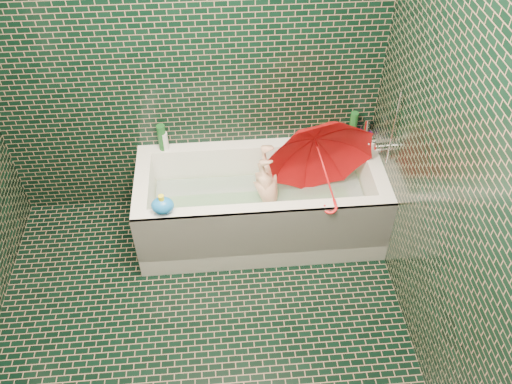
{
  "coord_description": "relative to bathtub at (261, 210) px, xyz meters",
  "views": [
    {
      "loc": [
        0.19,
        -1.68,
        3.0
      ],
      "look_at": [
        0.4,
        0.82,
        0.57
      ],
      "focal_mm": 38.0,
      "sensor_mm": 36.0,
      "label": 1
    }
  ],
  "objects": [
    {
      "name": "bottle_left_short",
      "position": [
        -0.65,
        0.34,
        0.41
      ],
      "size": [
        0.05,
        0.05,
        0.14
      ],
      "primitive_type": "cylinder",
      "rotation": [
        0.0,
        0.0,
        -0.04
      ],
      "color": "white",
      "rests_on": "bathtub"
    },
    {
      "name": "soap_bottle_c",
      "position": [
        0.72,
        0.31,
        0.34
      ],
      "size": [
        0.16,
        0.16,
        0.16
      ],
      "primitive_type": "imported",
      "rotation": [
        0.0,
        0.0,
        0.34
      ],
      "color": "#164D1E",
      "rests_on": "bathtub"
    },
    {
      "name": "child",
      "position": [
        0.07,
        0.02,
        0.1
      ],
      "size": [
        0.85,
        0.47,
        0.26
      ],
      "primitive_type": "imported",
      "rotation": [
        -1.48,
        0.0,
        -1.8
      ],
      "color": "#DFAA8B",
      "rests_on": "bathtub"
    },
    {
      "name": "soap_bottle_b",
      "position": [
        0.8,
        0.32,
        0.34
      ],
      "size": [
        0.12,
        0.12,
        0.21
      ],
      "primitive_type": "imported",
      "rotation": [
        0.0,
        0.0,
        0.31
      ],
      "color": "#56217C",
      "rests_on": "bathtub"
    },
    {
      "name": "bath_mat",
      "position": [
        0.0,
        0.02,
        -0.06
      ],
      "size": [
        1.35,
        0.47,
        0.01
      ],
      "primitive_type": "cube",
      "color": "green",
      "rests_on": "bathtub"
    },
    {
      "name": "rubber_duck",
      "position": [
        0.5,
        0.34,
        0.38
      ],
      "size": [
        0.13,
        0.11,
        0.1
      ],
      "rotation": [
        0.0,
        0.0,
        0.42
      ],
      "color": "yellow",
      "rests_on": "bathtub"
    },
    {
      "name": "bottle_right_tall",
      "position": [
        0.69,
        0.33,
        0.46
      ],
      "size": [
        0.07,
        0.07,
        0.24
      ],
      "primitive_type": "cylinder",
      "rotation": [
        0.0,
        0.0,
        0.32
      ],
      "color": "#164D1E",
      "rests_on": "bathtub"
    },
    {
      "name": "water",
      "position": [
        0.0,
        0.02,
        0.09
      ],
      "size": [
        1.48,
        0.53,
        0.0
      ],
      "primitive_type": "cube",
      "color": "silver",
      "rests_on": "bathtub"
    },
    {
      "name": "floor",
      "position": [
        -0.45,
        -1.01,
        -0.21
      ],
      "size": [
        2.8,
        2.8,
        0.0
      ],
      "primitive_type": "plane",
      "color": "black",
      "rests_on": "ground"
    },
    {
      "name": "bottle_right_pump",
      "position": [
        0.79,
        0.33,
        0.42
      ],
      "size": [
        0.05,
        0.05,
        0.17
      ],
      "primitive_type": "cylinder",
      "rotation": [
        0.0,
        0.0,
        0.09
      ],
      "color": "silver",
      "rests_on": "bathtub"
    },
    {
      "name": "bottle_left_tall",
      "position": [
        -0.66,
        0.34,
        0.44
      ],
      "size": [
        0.08,
        0.08,
        0.2
      ],
      "primitive_type": "cylinder",
      "rotation": [
        0.0,
        0.0,
        0.41
      ],
      "color": "#164D1E",
      "rests_on": "bathtub"
    },
    {
      "name": "bathtub",
      "position": [
        0.0,
        0.0,
        0.0
      ],
      "size": [
        1.7,
        0.75,
        0.55
      ],
      "color": "white",
      "rests_on": "floor"
    },
    {
      "name": "wall_right",
      "position": [
        0.85,
        -1.01,
        1.04
      ],
      "size": [
        0.0,
        2.8,
        2.8
      ],
      "primitive_type": "plane",
      "rotation": [
        1.57,
        0.0,
        -1.57
      ],
      "color": "black",
      "rests_on": "floor"
    },
    {
      "name": "wall_back",
      "position": [
        -0.45,
        0.39,
        1.04
      ],
      "size": [
        2.8,
        0.0,
        2.8
      ],
      "primitive_type": "plane",
      "rotation": [
        1.57,
        0.0,
        0.0
      ],
      "color": "black",
      "rests_on": "floor"
    },
    {
      "name": "soap_bottle_a",
      "position": [
        0.8,
        0.33,
        0.34
      ],
      "size": [
        0.11,
        0.12,
        0.25
      ],
      "primitive_type": "imported",
      "rotation": [
        0.0,
        0.0,
        -0.21
      ],
      "color": "white",
      "rests_on": "bathtub"
    },
    {
      "name": "umbrella",
      "position": [
        0.42,
        -0.08,
        0.41
      ],
      "size": [
        0.88,
        0.89,
        0.91
      ],
      "primitive_type": "imported",
      "rotation": [
        0.26,
        -0.21,
        0.06
      ],
      "color": "red",
      "rests_on": "bathtub"
    },
    {
      "name": "faucet",
      "position": [
        0.81,
        0.01,
        0.56
      ],
      "size": [
        0.18,
        0.19,
        0.55
      ],
      "color": "silver",
      "rests_on": "wall_right"
    },
    {
      "name": "bath_toy",
      "position": [
        -0.64,
        -0.29,
        0.4
      ],
      "size": [
        0.17,
        0.16,
        0.14
      ],
      "rotation": [
        0.0,
        0.0,
        0.34
      ],
      "color": "blue",
      "rests_on": "bathtub"
    }
  ]
}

